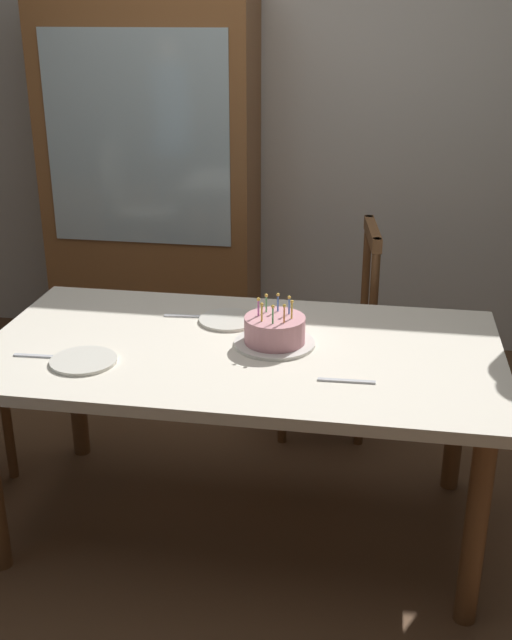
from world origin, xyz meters
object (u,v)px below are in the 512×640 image
Objects in this scene: plate_near_celebrant at (84,361)px; plate_far_side at (229,320)px; chair_spindle_back at (329,333)px; dining_table at (242,367)px; china_cabinet at (152,181)px; birthday_cake at (275,332)px.

plate_far_side is (0.40, 0.43, 0.00)m from plate_near_celebrant.
dining_table is at bearing -107.09° from chair_spindle_back.
dining_table is 0.54m from plate_near_celebrant.
plate_far_side is at bearing -63.11° from china_cabinet.
dining_table is 0.17m from birthday_cake.
china_cabinet reaches higher than plate_far_side.
birthday_cake is at bearing -42.87° from plate_far_side.
china_cabinet reaches higher than birthday_cake.
plate_far_side is 0.73m from chair_spindle_back.
plate_near_celebrant is 0.59m from plate_far_side.
chair_spindle_back is at bearing -36.71° from china_cabinet.
chair_spindle_back reaches higher than plate_near_celebrant.
birthday_cake is 1.27× the size of plate_far_side.
china_cabinet is (-0.77, 1.56, 0.31)m from dining_table.
china_cabinet is at bearing 116.29° from dining_table.
plate_near_celebrant is 0.23× the size of chair_spindle_back.
plate_near_celebrant is 1.00× the size of plate_far_side.
dining_table is at bearing -164.72° from birthday_cake.
dining_table is at bearing -67.58° from plate_far_side.
dining_table is 0.25m from plate_far_side.
birthday_cake is at bearing 15.28° from dining_table.
birthday_cake is 0.65m from plate_near_celebrant.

